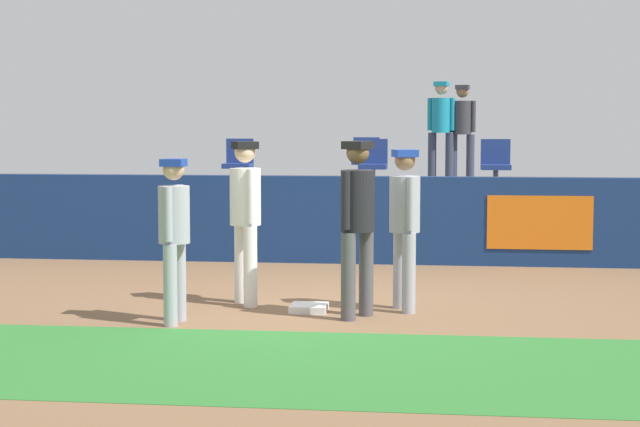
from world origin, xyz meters
The scene contains 15 objects.
ground_plane centered at (0.00, 0.00, 0.00)m, with size 60.00×60.00×0.00m, color brown.
grass_foreground_strip centered at (0.00, -2.58, 0.00)m, with size 18.00×2.80×0.01m, color #2D722D.
first_base centered at (-0.19, -0.05, 0.04)m, with size 0.40×0.40×0.08m, color white.
player_fielder_home centered at (-0.96, 0.31, 1.08)m, with size 0.48×0.60×1.87m.
player_runner_visitor centered at (0.85, 0.14, 1.03)m, with size 0.44×0.47×1.78m.
player_coach_visitor centered at (-1.47, -0.89, 0.99)m, with size 0.34×0.48×1.71m.
player_umpire centered at (0.37, -0.36, 1.09)m, with size 0.49×0.49×1.88m.
field_wall centered at (0.01, 4.01, 0.65)m, with size 18.00×0.26×1.29m.
bleacher_platform centered at (0.00, 6.58, 0.49)m, with size 18.00×4.80×0.98m, color #59595E.
seat_front_center centered at (0.13, 5.45, 1.45)m, with size 0.45×0.44×0.84m.
seat_front_right centered at (2.07, 5.45, 1.45)m, with size 0.47×0.44×0.84m.
seat_back_center centered at (-0.13, 7.25, 1.45)m, with size 0.47×0.44×0.84m.
seat_front_left centered at (-2.08, 5.45, 1.45)m, with size 0.45×0.44×0.84m.
spectator_hooded centered at (1.19, 8.31, 2.06)m, with size 0.51×0.42×1.86m.
spectator_capped centered at (1.57, 8.35, 2.02)m, with size 0.50×0.39×1.80m.
Camera 1 is at (1.31, -11.33, 2.07)m, focal length 58.70 mm.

